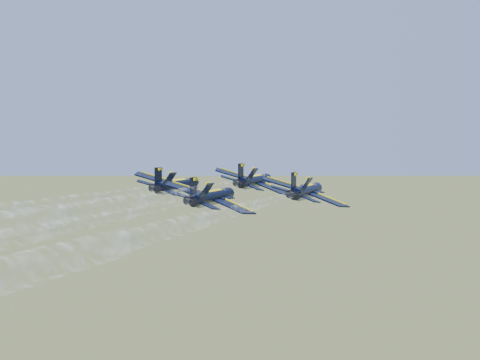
# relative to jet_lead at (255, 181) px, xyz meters

# --- Properties ---
(jet_lead) EXTENTS (12.88, 17.77, 5.05)m
(jet_lead) POSITION_rel_jet_lead_xyz_m (0.00, 0.00, 0.00)
(jet_lead) COLOR black
(jet_left) EXTENTS (12.88, 17.77, 5.05)m
(jet_left) POSITION_rel_jet_lead_xyz_m (-11.54, -6.95, 0.00)
(jet_left) COLOR black
(jet_right) EXTENTS (12.88, 17.77, 5.05)m
(jet_right) POSITION_rel_jet_lead_xyz_m (8.59, -11.11, 0.00)
(jet_right) COLOR black
(jet_slot) EXTENTS (12.88, 17.77, 5.05)m
(jet_slot) POSITION_rel_jet_lead_xyz_m (-4.31, -18.36, 0.00)
(jet_slot) COLOR black
(smoke_trail_lead) EXTENTS (21.12, 81.69, 3.34)m
(smoke_trail_lead) POSITION_rel_jet_lead_xyz_m (-14.52, -62.31, 0.04)
(smoke_trail_lead) COLOR white
(smoke_trail_right) EXTENTS (21.12, 81.69, 3.34)m
(smoke_trail_right) POSITION_rel_jet_lead_xyz_m (-5.93, -73.43, 0.04)
(smoke_trail_right) COLOR white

